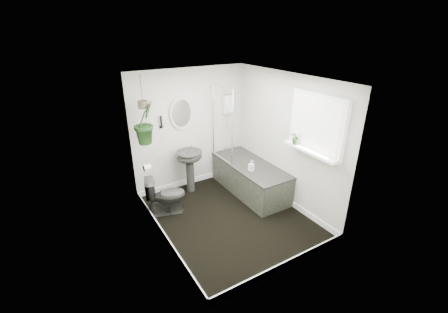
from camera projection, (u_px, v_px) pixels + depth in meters
floor at (229, 216)px, 5.10m from camera, size 2.30×2.80×0.02m
ceiling at (230, 77)px, 4.16m from camera, size 2.30×2.80×0.02m
wall_back at (190, 129)px, 5.74m from camera, size 2.30×0.02×2.30m
wall_front at (292, 194)px, 3.53m from camera, size 2.30×0.02×2.30m
wall_left at (157, 171)px, 4.08m from camera, size 0.02×2.80×2.30m
wall_right at (286, 140)px, 5.18m from camera, size 0.02×2.80×2.30m
skirting at (229, 213)px, 5.07m from camera, size 2.30×2.80×0.10m
bathtub at (250, 178)px, 5.75m from camera, size 0.72×1.72×0.58m
bath_screen at (222, 124)px, 5.58m from camera, size 0.04×0.72×1.40m
shower_box at (228, 104)px, 5.90m from camera, size 0.20×0.10×0.35m
oval_mirror at (181, 113)px, 5.48m from camera, size 0.46×0.03×0.62m
wall_sconce at (161, 122)px, 5.33m from camera, size 0.04×0.04×0.22m
toilet_roll_holder at (147, 168)px, 4.76m from camera, size 0.11×0.11×0.11m
window_recess at (317, 124)px, 4.40m from camera, size 0.08×1.00×0.90m
window_sill at (310, 151)px, 4.53m from camera, size 0.18×1.00×0.04m
window_blinds at (315, 124)px, 4.37m from camera, size 0.01×0.86×0.76m
toilet at (166, 195)px, 5.07m from camera, size 0.73×0.54×0.67m
pedestal_sink at (190, 171)px, 5.72m from camera, size 0.50×0.43×0.83m
sill_plant at (296, 137)px, 4.71m from camera, size 0.20×0.17×0.22m
hanging_plant at (145, 122)px, 4.80m from camera, size 0.50×0.47×0.71m
soap_bottle at (251, 166)px, 5.34m from camera, size 0.12×0.12×0.20m
hanging_pot at (143, 105)px, 4.68m from camera, size 0.16×0.16×0.12m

